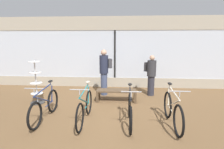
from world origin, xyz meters
The scene contains 10 objects.
ground_plane centered at (0.00, 0.00, 0.00)m, with size 24.00×24.00×0.00m, color brown.
shop_back_wall centered at (0.00, 3.26, 1.64)m, with size 12.00×0.08×3.20m.
bicycle_far_left centered at (-1.71, -0.33, 0.38)m, with size 0.46×1.78×1.03m.
bicycle_left centered at (-0.60, -0.38, 0.40)m, with size 0.46×1.78×1.04m.
bicycle_right centered at (0.60, -0.42, 0.37)m, with size 0.46×1.64×1.01m.
bicycle_far_right centered at (1.67, -0.44, 0.40)m, with size 0.46×1.75×1.05m.
accessory_rack centered at (-2.57, 0.90, 0.64)m, with size 0.48×0.48×1.55m.
display_bench centered at (0.17, 1.28, 0.34)m, with size 1.40×0.44×0.42m.
customer_near_rack centered at (-0.35, 2.03, 0.98)m, with size 0.53×0.40×1.81m.
customer_by_window centered at (1.49, 2.10, 0.86)m, with size 0.51×0.56×1.59m.
Camera 1 is at (0.43, -4.70, 2.14)m, focal length 28.00 mm.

